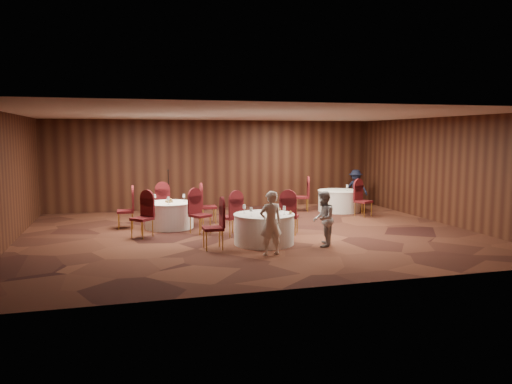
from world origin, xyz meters
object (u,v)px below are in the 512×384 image
object	(u,v)px
woman_a	(271,223)
man_c	(356,188)
table_right	(339,201)
mic_stand	(169,202)
woman_b	(323,219)
table_main	(264,229)
table_left	(169,215)

from	to	relation	value
woman_a	man_c	distance (m)	8.26
table_right	mic_stand	xyz separation A→B (m)	(-5.85, 0.68, 0.07)
woman_b	table_main	bearing A→B (deg)	-86.33
table_left	man_c	world-z (taller)	man_c
table_left	table_right	bearing A→B (deg)	15.00
woman_a	woman_b	distance (m)	1.56
table_right	woman_a	xyz separation A→B (m)	(-4.21, -5.53, 0.34)
man_c	woman_b	bearing A→B (deg)	-84.21
mic_stand	man_c	size ratio (longest dim) A/B	1.11
man_c	woman_a	bearing A→B (deg)	-90.84
table_left	woman_a	size ratio (longest dim) A/B	0.97
table_right	man_c	bearing A→B (deg)	38.88
table_main	table_right	size ratio (longest dim) A/B	1.00
woman_a	man_c	world-z (taller)	woman_a
table_left	woman_b	world-z (taller)	woman_b
table_left	woman_b	bearing A→B (deg)	-45.55
mic_stand	man_c	xyz separation A→B (m)	(6.90, 0.16, 0.25)
table_right	woman_a	bearing A→B (deg)	-127.32
mic_stand	woman_b	xyz separation A→B (m)	(3.11, -5.69, 0.23)
mic_stand	table_right	bearing A→B (deg)	-6.66
table_right	mic_stand	size ratio (longest dim) A/B	0.98
mic_stand	woman_b	size ratio (longest dim) A/B	1.15
woman_a	mic_stand	bearing A→B (deg)	-81.03
table_left	man_c	distance (m)	7.53
table_right	woman_b	bearing A→B (deg)	-118.69
table_right	woman_a	size ratio (longest dim) A/B	1.04
woman_b	man_c	world-z (taller)	man_c
table_main	mic_stand	world-z (taller)	mic_stand
table_main	mic_stand	bearing A→B (deg)	109.80
table_left	table_right	world-z (taller)	same
table_main	man_c	world-z (taller)	man_c
table_right	man_c	xyz separation A→B (m)	(1.05, 0.84, 0.32)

